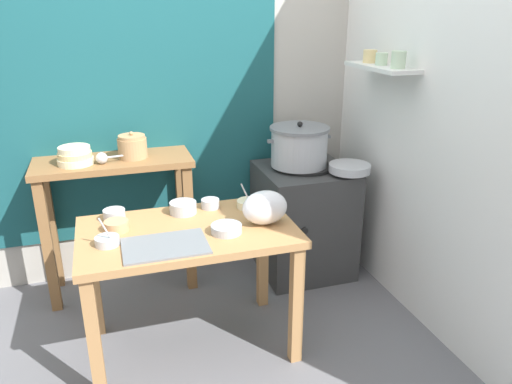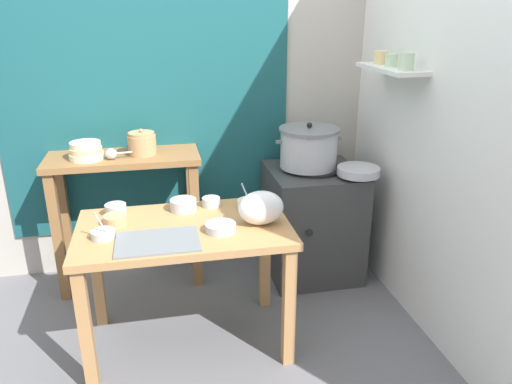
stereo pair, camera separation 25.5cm
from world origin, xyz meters
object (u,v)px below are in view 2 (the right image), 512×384
(prep_bowl_0, at_px, (116,209))
(prep_bowl_2, at_px, (115,220))
(stove_block, at_px, (312,221))
(wide_pan, at_px, (358,171))
(clay_pot, at_px, (142,144))
(bowl_stack_enamel, at_px, (86,151))
(steamer_pot, at_px, (309,147))
(ladle, at_px, (113,154))
(back_shelf_table, at_px, (126,188))
(prep_bowl_6, at_px, (211,201))
(prep_table, at_px, (184,245))
(serving_tray, at_px, (158,242))
(prep_bowl_5, at_px, (103,234))
(plastic_bag, at_px, (261,208))
(prep_bowl_4, at_px, (221,227))
(prep_bowl_1, at_px, (249,203))

(prep_bowl_0, bearing_deg, prep_bowl_2, -88.03)
(stove_block, xyz_separation_m, wide_pan, (0.22, -0.21, 0.42))
(clay_pot, xyz_separation_m, bowl_stack_enamel, (-0.34, -0.04, -0.02))
(steamer_pot, relative_size, ladle, 1.56)
(ladle, bearing_deg, back_shelf_table, 55.42)
(wide_pan, bearing_deg, stove_block, 137.33)
(wide_pan, distance_m, prep_bowl_6, 0.99)
(prep_table, xyz_separation_m, bowl_stack_enamel, (-0.54, 0.72, 0.34))
(prep_table, height_order, wide_pan, wide_pan)
(serving_tray, bearing_deg, prep_bowl_2, 129.41)
(serving_tray, xyz_separation_m, wide_pan, (1.28, 0.60, 0.08))
(stove_block, relative_size, prep_bowl_5, 5.05)
(prep_bowl_5, bearing_deg, serving_tray, -20.45)
(back_shelf_table, height_order, ladle, ladle)
(prep_table, bearing_deg, wide_pan, 20.45)
(steamer_pot, height_order, prep_bowl_5, steamer_pot)
(wide_pan, bearing_deg, back_shelf_table, 167.06)
(plastic_bag, bearing_deg, wide_pan, 33.07)
(prep_bowl_0, distance_m, prep_bowl_5, 0.30)
(prep_bowl_6, bearing_deg, steamer_pot, 30.41)
(prep_bowl_4, bearing_deg, serving_tray, -168.50)
(stove_block, bearing_deg, prep_bowl_1, -139.74)
(plastic_bag, bearing_deg, serving_tray, -168.06)
(prep_bowl_2, distance_m, prep_bowl_6, 0.54)
(stove_block, xyz_separation_m, prep_bowl_4, (-0.74, -0.74, 0.36))
(steamer_pot, bearing_deg, prep_bowl_5, -150.35)
(back_shelf_table, xyz_separation_m, prep_bowl_2, (-0.02, -0.68, 0.07))
(ladle, xyz_separation_m, prep_bowl_2, (0.03, -0.60, -0.19))
(stove_block, xyz_separation_m, ladle, (-1.29, 0.06, 0.55))
(clay_pot, height_order, prep_bowl_1, clay_pot)
(serving_tray, relative_size, prep_bowl_4, 2.56)
(prep_bowl_5, bearing_deg, wide_pan, 17.98)
(plastic_bag, height_order, prep_bowl_0, plastic_bag)
(prep_bowl_0, distance_m, prep_bowl_6, 0.52)
(prep_bowl_4, bearing_deg, clay_pot, 113.50)
(ladle, height_order, prep_bowl_5, ladle)
(wide_pan, bearing_deg, ladle, 170.18)
(serving_tray, bearing_deg, prep_bowl_6, 52.87)
(prep_bowl_2, height_order, prep_bowl_4, prep_bowl_2)
(prep_table, height_order, plastic_bag, plastic_bag)
(prep_table, distance_m, prep_bowl_6, 0.33)
(prep_table, distance_m, prep_bowl_0, 0.44)
(prep_table, relative_size, serving_tray, 2.75)
(prep_bowl_1, xyz_separation_m, prep_bowl_5, (-0.78, -0.25, 0.00))
(stove_block, relative_size, wide_pan, 2.88)
(bowl_stack_enamel, height_order, prep_bowl_0, bowl_stack_enamel)
(clay_pot, height_order, plastic_bag, clay_pot)
(back_shelf_table, xyz_separation_m, prep_bowl_1, (0.71, -0.58, 0.07))
(prep_bowl_2, bearing_deg, bowl_stack_enamel, 106.63)
(wide_pan, height_order, prep_bowl_5, prep_bowl_5)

